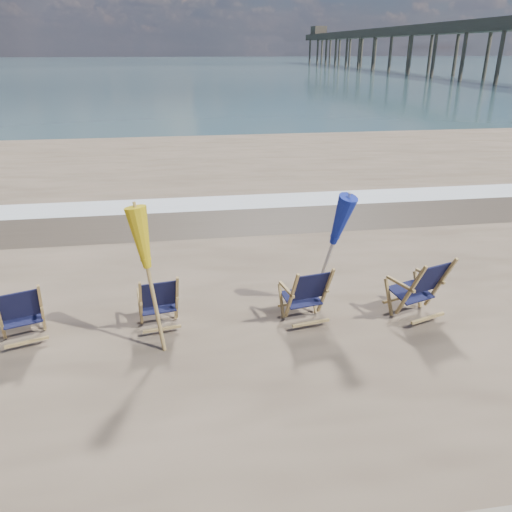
# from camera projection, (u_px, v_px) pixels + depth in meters

# --- Properties ---
(ocean) EXTENTS (400.00, 400.00, 0.00)m
(ocean) POSITION_uv_depth(u_px,v_px,m) (179.00, 65.00, 123.14)
(ocean) COLOR #36535A
(ocean) RESTS_ON ground
(surf_foam) EXTENTS (200.00, 1.40, 0.01)m
(surf_foam) POSITION_uv_depth(u_px,v_px,m) (223.00, 203.00, 14.03)
(surf_foam) COLOR silver
(surf_foam) RESTS_ON ground
(wet_sand_strip) EXTENTS (200.00, 2.60, 0.00)m
(wet_sand_strip) POSITION_uv_depth(u_px,v_px,m) (229.00, 219.00, 12.66)
(wet_sand_strip) COLOR #42362A
(wet_sand_strip) RESTS_ON ground
(beach_chair_0) EXTENTS (0.83, 0.88, 0.99)m
(beach_chair_0) POSITION_uv_depth(u_px,v_px,m) (42.00, 310.00, 7.27)
(beach_chair_0) COLOR #121435
(beach_chair_0) RESTS_ON ground
(beach_chair_1) EXTENTS (0.72, 0.78, 0.96)m
(beach_chair_1) POSITION_uv_depth(u_px,v_px,m) (177.00, 301.00, 7.58)
(beach_chair_1) COLOR #121435
(beach_chair_1) RESTS_ON ground
(beach_chair_2) EXTENTS (0.78, 0.84, 1.02)m
(beach_chair_2) POSITION_uv_depth(u_px,v_px,m) (326.00, 293.00, 7.74)
(beach_chair_2) COLOR #121435
(beach_chair_2) RESTS_ON ground
(beach_chair_3) EXTENTS (0.93, 0.99, 1.11)m
(beach_chair_3) POSITION_uv_depth(u_px,v_px,m) (440.00, 285.00, 7.89)
(beach_chair_3) COLOR #121435
(beach_chair_3) RESTS_ON ground
(umbrella_yellow) EXTENTS (0.30, 0.30, 2.10)m
(umbrella_yellow) POSITION_uv_depth(u_px,v_px,m) (148.00, 246.00, 6.67)
(umbrella_yellow) COLOR #A9894C
(umbrella_yellow) RESTS_ON ground
(umbrella_blue) EXTENTS (0.30, 0.30, 2.05)m
(umbrella_blue) POSITION_uv_depth(u_px,v_px,m) (330.00, 219.00, 7.86)
(umbrella_blue) COLOR #A5A5AD
(umbrella_blue) RESTS_ON ground
(fishing_pier) EXTENTS (4.40, 140.00, 9.30)m
(fishing_pier) POSITION_uv_depth(u_px,v_px,m) (427.00, 43.00, 77.44)
(fishing_pier) COLOR brown
(fishing_pier) RESTS_ON ground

